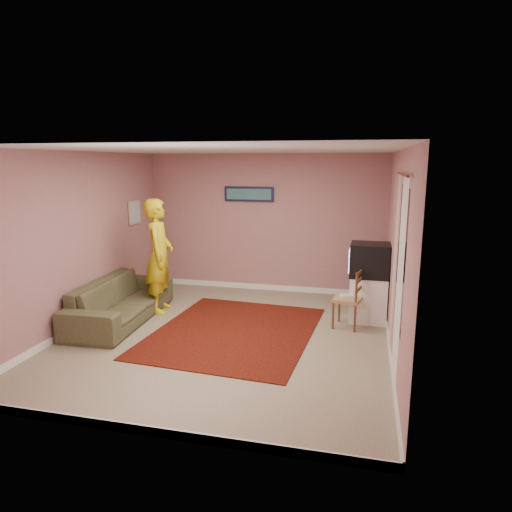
% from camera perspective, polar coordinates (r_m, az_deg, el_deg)
% --- Properties ---
extents(ground, '(5.00, 5.00, 0.00)m').
position_cam_1_polar(ground, '(6.64, -3.66, -9.94)').
color(ground, tan).
rests_on(ground, ground).
extents(wall_back, '(4.50, 0.02, 2.60)m').
position_cam_1_polar(wall_back, '(8.67, 1.10, 4.10)').
color(wall_back, '#AA7670').
rests_on(wall_back, ground).
extents(wall_front, '(4.50, 0.02, 2.60)m').
position_cam_1_polar(wall_front, '(4.03, -14.47, -5.25)').
color(wall_front, '#AA7670').
rests_on(wall_front, ground).
extents(wall_left, '(0.02, 5.00, 2.60)m').
position_cam_1_polar(wall_left, '(7.27, -21.02, 1.83)').
color(wall_left, '#AA7670').
rests_on(wall_left, ground).
extents(wall_right, '(0.02, 5.00, 2.60)m').
position_cam_1_polar(wall_right, '(6.02, 17.11, 0.18)').
color(wall_right, '#AA7670').
rests_on(wall_right, ground).
extents(ceiling, '(4.50, 5.00, 0.02)m').
position_cam_1_polar(ceiling, '(6.18, -3.98, 13.09)').
color(ceiling, silver).
rests_on(ceiling, wall_back).
extents(baseboard_back, '(4.50, 0.02, 0.10)m').
position_cam_1_polar(baseboard_back, '(8.91, 1.06, -3.90)').
color(baseboard_back, white).
rests_on(baseboard_back, ground).
extents(baseboard_front, '(4.50, 0.02, 0.10)m').
position_cam_1_polar(baseboard_front, '(4.55, -13.55, -20.44)').
color(baseboard_front, white).
rests_on(baseboard_front, ground).
extents(baseboard_left, '(0.02, 5.00, 0.10)m').
position_cam_1_polar(baseboard_left, '(7.56, -20.26, -7.54)').
color(baseboard_left, white).
rests_on(baseboard_left, ground).
extents(baseboard_right, '(0.02, 5.00, 0.10)m').
position_cam_1_polar(baseboard_right, '(6.37, 16.33, -10.89)').
color(baseboard_right, white).
rests_on(baseboard_right, ground).
extents(window, '(0.01, 1.10, 1.50)m').
position_cam_1_polar(window, '(5.11, 17.71, -0.14)').
color(window, black).
rests_on(window, wall_right).
extents(curtain_sheer, '(0.01, 0.75, 2.10)m').
position_cam_1_polar(curtain_sheer, '(5.00, 17.52, -2.71)').
color(curtain_sheer, white).
rests_on(curtain_sheer, wall_right).
extents(curtain_floral, '(0.01, 0.35, 2.10)m').
position_cam_1_polar(curtain_floral, '(5.68, 16.92, -0.99)').
color(curtain_floral, '#F0E2CD').
rests_on(curtain_floral, wall_right).
extents(curtain_rod, '(0.02, 1.40, 0.02)m').
position_cam_1_polar(curtain_rod, '(5.01, 17.83, 9.68)').
color(curtain_rod, brown).
rests_on(curtain_rod, wall_right).
extents(picture_back, '(0.95, 0.04, 0.28)m').
position_cam_1_polar(picture_back, '(8.65, -0.89, 7.75)').
color(picture_back, '#121433').
rests_on(picture_back, wall_back).
extents(picture_left, '(0.04, 0.38, 0.42)m').
position_cam_1_polar(picture_left, '(8.57, -14.93, 5.30)').
color(picture_left, '#C4B086').
rests_on(picture_left, wall_left).
extents(area_rug, '(2.40, 2.92, 0.01)m').
position_cam_1_polar(area_rug, '(6.79, -2.74, -9.39)').
color(area_rug, '#320605').
rests_on(area_rug, ground).
extents(tv_cabinet, '(0.56, 0.51, 0.72)m').
position_cam_1_polar(tv_cabinet, '(7.34, 13.81, -5.18)').
color(tv_cabinet, white).
rests_on(tv_cabinet, ground).
extents(crt_tv, '(0.61, 0.55, 0.51)m').
position_cam_1_polar(crt_tv, '(7.19, 14.00, -0.49)').
color(crt_tv, black).
rests_on(crt_tv, tv_cabinet).
extents(chair_a, '(0.48, 0.47, 0.54)m').
position_cam_1_polar(chair_a, '(8.08, 14.25, -1.85)').
color(chair_a, tan).
rests_on(chair_a, ground).
extents(dvd_player, '(0.32, 0.24, 0.05)m').
position_cam_1_polar(dvd_player, '(8.10, 14.22, -2.34)').
color(dvd_player, '#B6B6BB').
rests_on(dvd_player, chair_a).
extents(blue_throw, '(0.40, 0.05, 0.42)m').
position_cam_1_polar(blue_throw, '(8.22, 14.31, -0.23)').
color(blue_throw, '#87A6DE').
rests_on(blue_throw, chair_a).
extents(chair_b, '(0.46, 0.47, 0.49)m').
position_cam_1_polar(chair_b, '(6.94, 11.39, -4.42)').
color(chair_b, tan).
rests_on(chair_b, ground).
extents(game_console, '(0.23, 0.20, 0.04)m').
position_cam_1_polar(game_console, '(6.96, 11.37, -4.96)').
color(game_console, silver).
rests_on(game_console, chair_b).
extents(sofa, '(0.99, 2.27, 0.65)m').
position_cam_1_polar(sofa, '(7.46, -16.51, -5.34)').
color(sofa, brown).
rests_on(sofa, ground).
extents(person, '(0.61, 0.77, 1.87)m').
position_cam_1_polar(person, '(7.62, -12.00, 0.01)').
color(person, gold).
rests_on(person, ground).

